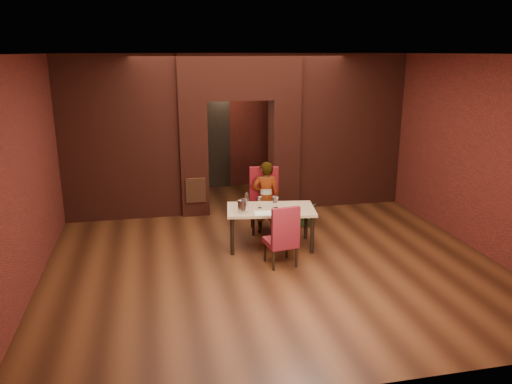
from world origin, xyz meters
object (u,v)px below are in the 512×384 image
person_seated (266,198)px  wine_glass_b (274,202)px  wine_glass_a (260,202)px  potted_plant (305,215)px  chair_near (281,235)px  wine_glass_c (276,202)px  water_bottle (247,200)px  wine_bucket (243,206)px  chair_far (265,201)px  dining_table (271,227)px

person_seated → wine_glass_b: bearing=96.7°
wine_glass_a → potted_plant: bearing=37.8°
chair_near → potted_plant: chair_near is taller
wine_glass_b → wine_glass_c: bearing=25.1°
person_seated → water_bottle: (-0.46, -0.55, 0.15)m
wine_glass_b → water_bottle: bearing=162.3°
wine_glass_a → water_bottle: 0.23m
person_seated → wine_bucket: (-0.57, -0.81, 0.12)m
water_bottle → wine_glass_c: bearing=-14.3°
chair_far → wine_glass_a: size_ratio=6.02×
wine_glass_a → water_bottle: size_ratio=0.74×
chair_far → wine_glass_c: chair_far is taller
chair_far → chair_near: 1.53m
chair_near → wine_glass_a: bearing=-87.3°
wine_glass_b → water_bottle: (-0.45, 0.14, 0.03)m
wine_glass_a → dining_table: bearing=-16.4°
chair_far → person_seated: size_ratio=0.88×
person_seated → wine_glass_b: person_seated is taller
wine_bucket → dining_table: bearing=14.5°
chair_far → water_bottle: size_ratio=4.44×
wine_glass_a → wine_bucket: wine_bucket is taller
water_bottle → chair_near: bearing=-67.9°
chair_near → water_bottle: bearing=-75.7°
wine_bucket → person_seated: bearing=54.7°
person_seated → wine_bucket: 1.00m
water_bottle → potted_plant: water_bottle is taller
wine_glass_c → potted_plant: bearing=47.7°
person_seated → wine_bucket: person_seated is taller
potted_plant → chair_near: bearing=-119.2°
wine_glass_b → wine_bucket: size_ratio=0.96×
dining_table → wine_glass_b: bearing=-3.9°
chair_near → potted_plant: size_ratio=2.25×
water_bottle → potted_plant: (1.28, 0.75, -0.60)m
wine_glass_c → wine_bucket: wine_bucket is taller
person_seated → potted_plant: 0.96m
person_seated → chair_near: bearing=94.0°
wine_glass_b → water_bottle: 0.47m
dining_table → person_seated: 0.76m
water_bottle → person_seated: bearing=50.0°
chair_far → wine_glass_a: (-0.25, -0.71, 0.20)m
wine_bucket → potted_plant: (1.40, 1.01, -0.57)m
wine_glass_b → chair_far: bearing=88.8°
dining_table → chair_near: size_ratio=1.48×
potted_plant → wine_glass_b: bearing=-133.0°
dining_table → person_seated: (0.07, 0.68, 0.33)m
dining_table → water_bottle: size_ratio=5.52×
wine_glass_a → chair_near: bearing=-79.5°
chair_near → wine_glass_b: 0.81m
wine_bucket → potted_plant: size_ratio=0.48×
chair_far → person_seated: bearing=-81.9°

